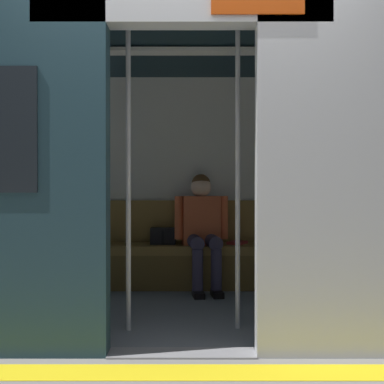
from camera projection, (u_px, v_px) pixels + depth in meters
ground_plane at (182, 354)px, 3.00m from camera, size 60.00×60.00×0.00m
platform_edge_strip at (181, 372)px, 2.70m from camera, size 8.00×0.24×0.01m
train_car at (178, 130)px, 4.06m from camera, size 6.40×2.48×2.35m
bench_seat at (186, 255)px, 4.97m from camera, size 3.20×0.44×0.45m
person_seated at (202, 224)px, 4.91m from camera, size 0.55×0.71×1.18m
handbag at (163, 236)px, 5.02m from camera, size 0.26×0.15×0.17m
book at (237, 243)px, 5.04m from camera, size 0.24×0.26×0.03m
grab_pole_door at (128, 178)px, 3.48m from camera, size 0.04×0.04×2.21m
grab_pole_far at (238, 178)px, 3.53m from camera, size 0.04×0.04×2.21m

